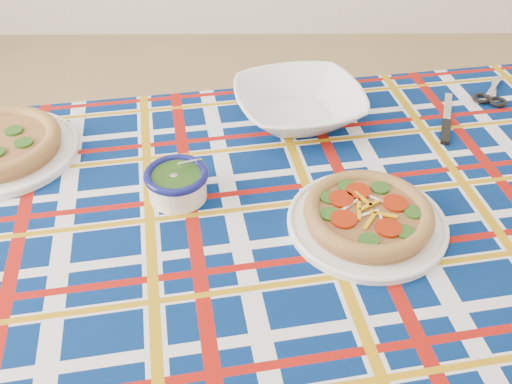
{
  "coord_description": "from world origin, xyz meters",
  "views": [
    {
      "loc": [
        0.18,
        -1.05,
        1.36
      ],
      "look_at": [
        0.19,
        -0.27,
        0.72
      ],
      "focal_mm": 40.0,
      "sensor_mm": 36.0,
      "label": 1
    }
  ],
  "objects_px": {
    "pesto_bowl": "(177,181)",
    "serving_bowl": "(299,105)",
    "dining_table": "(277,252)",
    "main_focaccia_plate": "(368,214)"
  },
  "relations": [
    {
      "from": "pesto_bowl",
      "to": "serving_bowl",
      "type": "height_order",
      "value": "pesto_bowl"
    },
    {
      "from": "dining_table",
      "to": "pesto_bowl",
      "type": "distance_m",
      "value": 0.22
    },
    {
      "from": "pesto_bowl",
      "to": "serving_bowl",
      "type": "distance_m",
      "value": 0.35
    },
    {
      "from": "main_focaccia_plate",
      "to": "serving_bowl",
      "type": "xyz_separation_m",
      "value": [
        -0.09,
        0.34,
        0.01
      ]
    },
    {
      "from": "dining_table",
      "to": "serving_bowl",
      "type": "distance_m",
      "value": 0.35
    },
    {
      "from": "dining_table",
      "to": "serving_bowl",
      "type": "xyz_separation_m",
      "value": [
        0.06,
        0.33,
        0.11
      ]
    },
    {
      "from": "pesto_bowl",
      "to": "serving_bowl",
      "type": "bearing_deg",
      "value": 48.26
    },
    {
      "from": "serving_bowl",
      "to": "pesto_bowl",
      "type": "bearing_deg",
      "value": -131.74
    },
    {
      "from": "main_focaccia_plate",
      "to": "serving_bowl",
      "type": "distance_m",
      "value": 0.36
    },
    {
      "from": "serving_bowl",
      "to": "dining_table",
      "type": "bearing_deg",
      "value": -99.5
    }
  ]
}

